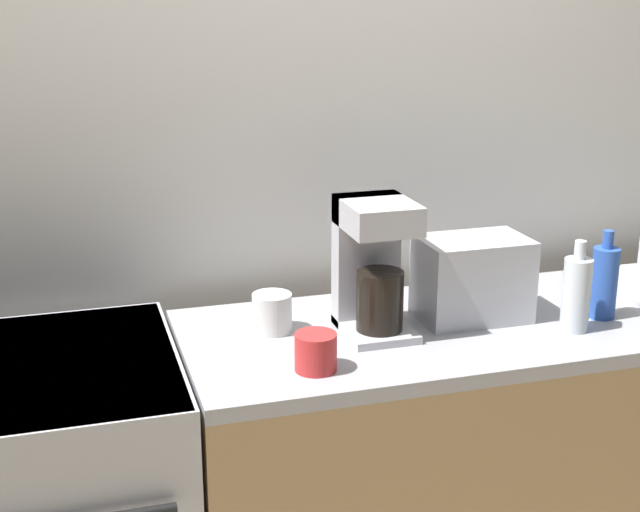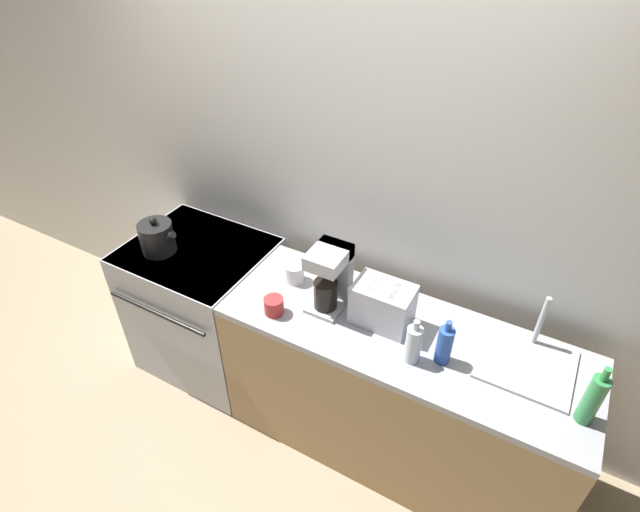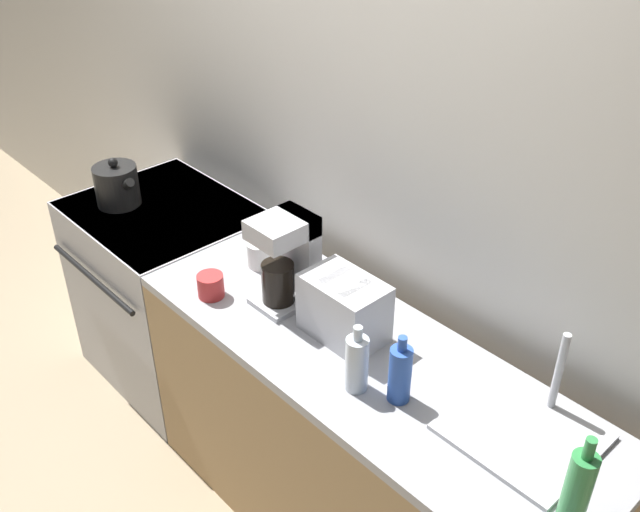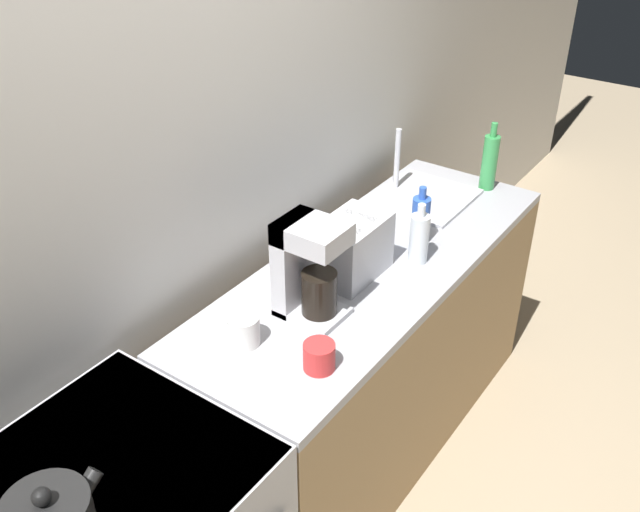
% 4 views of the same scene
% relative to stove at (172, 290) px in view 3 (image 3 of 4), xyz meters
% --- Properties ---
extents(ground_plane, '(12.00, 12.00, 0.00)m').
position_rel_stove_xyz_m(ground_plane, '(0.66, -0.34, -0.46)').
color(ground_plane, tan).
extents(wall_back, '(8.00, 0.05, 2.60)m').
position_rel_stove_xyz_m(wall_back, '(0.66, 0.39, 0.84)').
color(wall_back, silver).
rests_on(wall_back, ground_plane).
extents(stove, '(0.79, 0.72, 0.90)m').
position_rel_stove_xyz_m(stove, '(0.00, 0.00, 0.00)').
color(stove, '#B7B7BC').
rests_on(stove, ground_plane).
extents(counter_block, '(1.75, 0.61, 0.90)m').
position_rel_stove_xyz_m(counter_block, '(1.28, -0.03, -0.01)').
color(counter_block, tan).
rests_on(counter_block, ground_plane).
extents(kettle, '(0.24, 0.19, 0.22)m').
position_rel_stove_xyz_m(kettle, '(-0.16, -0.11, 0.53)').
color(kettle, black).
rests_on(kettle, stove).
extents(toaster, '(0.28, 0.18, 0.21)m').
position_rel_stove_xyz_m(toaster, '(1.16, -0.01, 0.54)').
color(toaster, '#BCBCC1').
rests_on(toaster, counter_block).
extents(coffee_maker, '(0.16, 0.21, 0.34)m').
position_rel_stove_xyz_m(coffee_maker, '(0.88, -0.02, 0.61)').
color(coffee_maker, '#B7B7BC').
rests_on(coffee_maker, counter_block).
extents(sink_tray, '(0.39, 0.37, 0.28)m').
position_rel_stove_xyz_m(sink_tray, '(1.82, 0.06, 0.45)').
color(sink_tray, '#B7B7BC').
rests_on(sink_tray, counter_block).
extents(bottle_green, '(0.07, 0.07, 0.30)m').
position_rel_stove_xyz_m(bottle_green, '(2.06, -0.12, 0.56)').
color(bottle_green, '#338C47').
rests_on(bottle_green, counter_block).
extents(bottle_blue, '(0.07, 0.07, 0.23)m').
position_rel_stove_xyz_m(bottle_blue, '(1.49, -0.10, 0.53)').
color(bottle_blue, '#2D56B7').
rests_on(bottle_blue, counter_block).
extents(bottle_clear, '(0.07, 0.07, 0.23)m').
position_rel_stove_xyz_m(bottle_clear, '(1.37, -0.16, 0.53)').
color(bottle_clear, silver).
rests_on(bottle_clear, counter_block).
extents(cup_white, '(0.10, 0.10, 0.10)m').
position_rel_stove_xyz_m(cup_white, '(0.64, 0.04, 0.49)').
color(cup_white, white).
rests_on(cup_white, counter_block).
extents(cup_red, '(0.10, 0.10, 0.09)m').
position_rel_stove_xyz_m(cup_red, '(0.68, -0.21, 0.48)').
color(cup_red, red).
rests_on(cup_red, counter_block).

